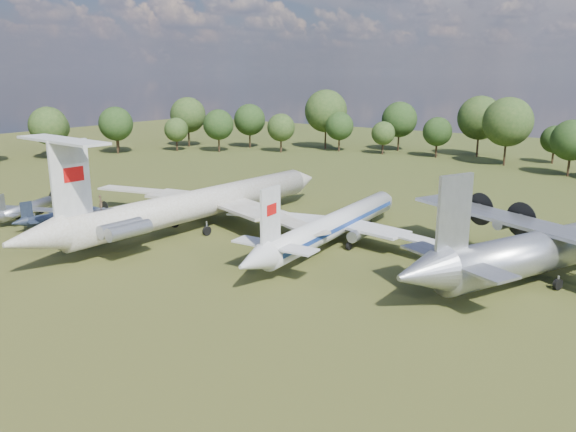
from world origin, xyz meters
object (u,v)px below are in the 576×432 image
Objects in this scene: an12_transport at (544,255)px; person_on_il62 at (101,203)px; tu104_jet at (335,229)px; small_prop_west at (62,219)px; il62_airliner at (202,209)px; small_prop_northwest at (27,211)px.

an12_transport is 23.07× the size of person_on_il62.
small_prop_west is (-36.08, -14.30, -1.03)m from tu104_jet.
person_on_il62 is at bearing -90.00° from il62_airliner.
il62_airliner reaches higher than small_prop_northwest.
an12_transport is 70.13m from small_prop_northwest.
person_on_il62 reaches higher than an12_transport.
il62_airliner is at bearing -147.79° from an12_transport.
il62_airliner is at bearing 44.84° from small_prop_west.
il62_airliner is 27.36m from small_prop_northwest.
tu104_jet is 24.09m from an12_transport.
small_prop_west is (-16.93, -10.57, -1.71)m from il62_airliner.
small_prop_northwest is (-68.10, -16.68, -1.53)m from an12_transport.
an12_transport reaches higher than tu104_jet.
il62_airliner is 19.52m from tu104_jet.
tu104_jet is 2.89× the size of small_prop_west.
small_prop_northwest is 8.97× the size of person_on_il62.
small_prop_northwest is (-8.00, -0.57, 0.11)m from small_prop_west.
small_prop_northwest is at bearing -141.35° from an12_transport.
person_on_il62 is (-44.28, -21.02, 3.73)m from an12_transport.
an12_transport is at bearing 1.20° from tu104_jet.
an12_transport is at bearing 11.47° from il62_airliner.
person_on_il62 reaches higher than small_prop_west.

